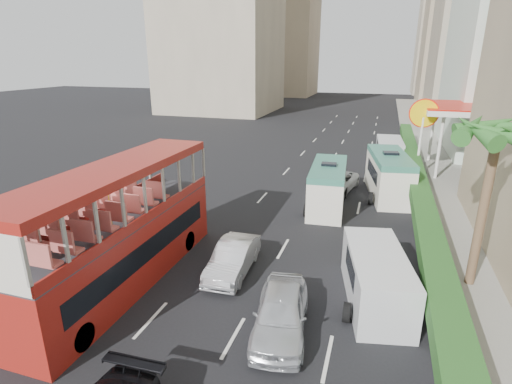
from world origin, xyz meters
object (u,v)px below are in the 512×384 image
at_px(double_decker_bus, 121,227).
at_px(car_silver_lane_a, 233,272).
at_px(car_silver_lane_b, 280,331).
at_px(minibus_far, 388,175).
at_px(palm_tree, 483,211).
at_px(shell_station, 462,140).
at_px(minibus_near, 328,186).
at_px(panel_van_near, 376,278).
at_px(van_asset, 336,191).
at_px(panel_van_far, 389,151).

bearing_deg(double_decker_bus, car_silver_lane_a, 27.39).
relative_size(car_silver_lane_b, minibus_far, 0.67).
height_order(car_silver_lane_b, palm_tree, palm_tree).
bearing_deg(shell_station, palm_tree, -96.60).
bearing_deg(minibus_near, car_silver_lane_b, -93.20).
xyz_separation_m(minibus_near, shell_station, (9.18, 11.40, 1.39)).
distance_m(panel_van_near, palm_tree, 4.97).
height_order(van_asset, minibus_far, minibus_far).
distance_m(double_decker_bus, panel_van_near, 10.34).
distance_m(double_decker_bus, car_silver_lane_b, 7.57).
relative_size(minibus_far, palm_tree, 1.03).
height_order(van_asset, panel_van_far, panel_van_far).
xyz_separation_m(van_asset, panel_van_far, (3.47, 9.58, 1.05)).
bearing_deg(panel_van_far, double_decker_bus, -116.58).
bearing_deg(minibus_near, panel_van_near, -75.93).
height_order(panel_van_far, shell_station, shell_station).
distance_m(car_silver_lane_b, palm_tree, 9.16).
xyz_separation_m(van_asset, minibus_far, (3.41, -0.02, 1.46)).
xyz_separation_m(van_asset, shell_station, (8.97, 7.91, 2.75)).
bearing_deg(panel_van_near, double_decker_bus, 177.73).
height_order(minibus_near, panel_van_far, minibus_near).
distance_m(double_decker_bus, shell_station, 28.02).
bearing_deg(double_decker_bus, minibus_near, 59.55).
height_order(van_asset, shell_station, shell_station).
bearing_deg(palm_tree, minibus_near, 132.58).
distance_m(van_asset, shell_station, 12.27).
bearing_deg(palm_tree, car_silver_lane_b, -142.63).
height_order(minibus_near, minibus_far, minibus_far).
height_order(minibus_near, shell_station, shell_station).
xyz_separation_m(double_decker_bus, van_asset, (7.03, 15.09, -2.53)).
relative_size(minibus_near, shell_station, 0.77).
relative_size(double_decker_bus, minibus_near, 1.79).
bearing_deg(panel_van_near, shell_station, 62.57).
xyz_separation_m(double_decker_bus, panel_van_near, (10.08, 1.71, -1.52)).
bearing_deg(van_asset, car_silver_lane_b, -79.21).
bearing_deg(car_silver_lane_a, car_silver_lane_b, -49.88).
xyz_separation_m(double_decker_bus, car_silver_lane_a, (4.05, 2.10, -2.53)).
bearing_deg(car_silver_lane_a, double_decker_bus, -154.98).
relative_size(van_asset, panel_van_near, 0.92).
distance_m(car_silver_lane_b, panel_van_near, 4.31).
xyz_separation_m(minibus_near, panel_van_far, (3.69, 13.08, -0.31)).
relative_size(minibus_near, panel_van_near, 1.22).
bearing_deg(van_asset, palm_tree, -47.83).
relative_size(double_decker_bus, van_asset, 2.36).
relative_size(minibus_far, panel_van_near, 1.30).
height_order(car_silver_lane_b, van_asset, car_silver_lane_b).
distance_m(van_asset, panel_van_far, 10.25).
distance_m(car_silver_lane_a, minibus_near, 9.99).
height_order(double_decker_bus, shell_station, shell_station).
relative_size(car_silver_lane_b, panel_van_near, 0.87).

